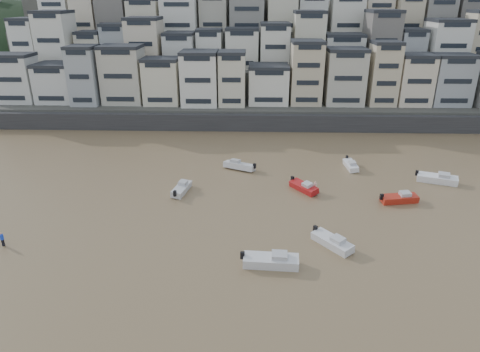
{
  "coord_description": "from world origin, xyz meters",
  "views": [
    {
      "loc": [
        8.11,
        -22.98,
        26.36
      ],
      "look_at": [
        6.44,
        30.0,
        4.0
      ],
      "focal_mm": 32.0,
      "sensor_mm": 36.0,
      "label": 1
    }
  ],
  "objects_px": {
    "boat_d": "(399,197)",
    "boat_h": "(239,165)",
    "boat_f": "(181,187)",
    "person_blue": "(2,239)",
    "boat_g": "(438,177)",
    "boat_b": "(332,240)",
    "boat_e": "(304,186)",
    "person_pink": "(315,187)",
    "boat_a": "(271,259)",
    "boat_i": "(351,164)"
  },
  "relations": [
    {
      "from": "boat_f",
      "to": "person_blue",
      "type": "relative_size",
      "value": 3.08
    },
    {
      "from": "boat_f",
      "to": "boat_h",
      "type": "bearing_deg",
      "value": -29.75
    },
    {
      "from": "boat_i",
      "to": "boat_h",
      "type": "bearing_deg",
      "value": -90.96
    },
    {
      "from": "boat_f",
      "to": "boat_b",
      "type": "distance_m",
      "value": 23.99
    },
    {
      "from": "boat_f",
      "to": "boat_h",
      "type": "distance_m",
      "value": 12.29
    },
    {
      "from": "boat_d",
      "to": "person_blue",
      "type": "relative_size",
      "value": 3.2
    },
    {
      "from": "boat_i",
      "to": "boat_f",
      "type": "bearing_deg",
      "value": -73.06
    },
    {
      "from": "boat_f",
      "to": "person_blue",
      "type": "xyz_separation_m",
      "value": [
        -18.09,
        -15.1,
        0.14
      ]
    },
    {
      "from": "boat_h",
      "to": "boat_b",
      "type": "bearing_deg",
      "value": 140.8
    },
    {
      "from": "boat_g",
      "to": "boat_h",
      "type": "bearing_deg",
      "value": -168.8
    },
    {
      "from": "boat_f",
      "to": "boat_a",
      "type": "distance_m",
      "value": 21.93
    },
    {
      "from": "boat_g",
      "to": "person_blue",
      "type": "distance_m",
      "value": 60.01
    },
    {
      "from": "boat_e",
      "to": "boat_a",
      "type": "bearing_deg",
      "value": -52.57
    },
    {
      "from": "person_blue",
      "to": "boat_f",
      "type": "bearing_deg",
      "value": 39.85
    },
    {
      "from": "boat_g",
      "to": "boat_b",
      "type": "bearing_deg",
      "value": -115.93
    },
    {
      "from": "boat_e",
      "to": "person_blue",
      "type": "distance_m",
      "value": 39.36
    },
    {
      "from": "boat_g",
      "to": "boat_d",
      "type": "bearing_deg",
      "value": -118.72
    },
    {
      "from": "boat_d",
      "to": "boat_h",
      "type": "height_order",
      "value": "boat_h"
    },
    {
      "from": "person_blue",
      "to": "person_pink",
      "type": "relative_size",
      "value": 1.0
    },
    {
      "from": "boat_b",
      "to": "boat_d",
      "type": "bearing_deg",
      "value": 97.95
    },
    {
      "from": "boat_d",
      "to": "boat_e",
      "type": "distance_m",
      "value": 13.25
    },
    {
      "from": "boat_a",
      "to": "person_pink",
      "type": "xyz_separation_m",
      "value": [
        7.03,
        18.67,
        -0.0
      ]
    },
    {
      "from": "boat_e",
      "to": "boat_h",
      "type": "bearing_deg",
      "value": -166.88
    },
    {
      "from": "boat_b",
      "to": "person_pink",
      "type": "relative_size",
      "value": 3.26
    },
    {
      "from": "person_blue",
      "to": "boat_g",
      "type": "bearing_deg",
      "value": 19.29
    },
    {
      "from": "boat_d",
      "to": "boat_e",
      "type": "bearing_deg",
      "value": 155.61
    },
    {
      "from": "boat_e",
      "to": "person_pink",
      "type": "bearing_deg",
      "value": 36.36
    },
    {
      "from": "boat_d",
      "to": "boat_f",
      "type": "height_order",
      "value": "boat_d"
    },
    {
      "from": "boat_e",
      "to": "person_pink",
      "type": "relative_size",
      "value": 3.04
    },
    {
      "from": "boat_d",
      "to": "person_pink",
      "type": "relative_size",
      "value": 3.2
    },
    {
      "from": "boat_f",
      "to": "person_pink",
      "type": "height_order",
      "value": "person_pink"
    },
    {
      "from": "boat_e",
      "to": "person_blue",
      "type": "relative_size",
      "value": 3.04
    },
    {
      "from": "boat_g",
      "to": "boat_f",
      "type": "bearing_deg",
      "value": -153.43
    },
    {
      "from": "boat_i",
      "to": "boat_g",
      "type": "distance_m",
      "value": 13.21
    },
    {
      "from": "boat_f",
      "to": "boat_g",
      "type": "bearing_deg",
      "value": -71.28
    },
    {
      "from": "boat_a",
      "to": "boat_i",
      "type": "bearing_deg",
      "value": 66.97
    },
    {
      "from": "boat_e",
      "to": "boat_g",
      "type": "relative_size",
      "value": 0.84
    },
    {
      "from": "boat_e",
      "to": "boat_a",
      "type": "height_order",
      "value": "boat_a"
    },
    {
      "from": "boat_a",
      "to": "person_blue",
      "type": "relative_size",
      "value": 3.67
    },
    {
      "from": "boat_f",
      "to": "boat_b",
      "type": "xyz_separation_m",
      "value": [
        19.46,
        -14.03,
        0.04
      ]
    },
    {
      "from": "boat_f",
      "to": "boat_h",
      "type": "xyz_separation_m",
      "value": [
        8.14,
        9.21,
        0.06
      ]
    },
    {
      "from": "boat_b",
      "to": "person_pink",
      "type": "height_order",
      "value": "person_pink"
    },
    {
      "from": "boat_h",
      "to": "boat_f",
      "type": "bearing_deg",
      "value": 73.35
    },
    {
      "from": "boat_h",
      "to": "boat_d",
      "type": "bearing_deg",
      "value": 177.68
    },
    {
      "from": "boat_i",
      "to": "boat_b",
      "type": "relative_size",
      "value": 0.9
    },
    {
      "from": "boat_f",
      "to": "person_pink",
      "type": "distance_m",
      "value": 19.4
    },
    {
      "from": "boat_f",
      "to": "boat_b",
      "type": "relative_size",
      "value": 0.94
    },
    {
      "from": "boat_a",
      "to": "boat_h",
      "type": "bearing_deg",
      "value": 102.34
    },
    {
      "from": "boat_g",
      "to": "person_blue",
      "type": "height_order",
      "value": "person_blue"
    },
    {
      "from": "boat_h",
      "to": "person_blue",
      "type": "xyz_separation_m",
      "value": [
        -26.23,
        -24.3,
        0.08
      ]
    }
  ]
}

